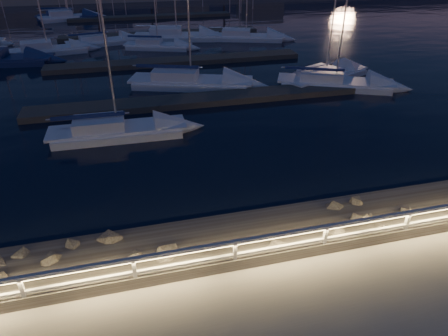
{
  "coord_description": "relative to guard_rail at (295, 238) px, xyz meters",
  "views": [
    {
      "loc": [
        -4.6,
        -8.86,
        8.84
      ],
      "look_at": [
        -1.33,
        4.0,
        1.24
      ],
      "focal_mm": 32.0,
      "sensor_mm": 36.0,
      "label": 1
    }
  ],
  "objects": [
    {
      "name": "ground",
      "position": [
        0.07,
        0.0,
        -0.77
      ],
      "size": [
        400.0,
        400.0,
        0.0
      ],
      "primitive_type": "plane",
      "color": "#9B958C",
      "rests_on": "ground"
    },
    {
      "name": "harbor_water",
      "position": [
        0.07,
        31.22,
        -1.74
      ],
      "size": [
        400.0,
        440.0,
        0.6
      ],
      "color": "black",
      "rests_on": "ground"
    },
    {
      "name": "guard_rail",
      "position": [
        0.0,
        0.0,
        0.0
      ],
      "size": [
        44.11,
        0.12,
        1.06
      ],
      "color": "silver",
      "rests_on": "ground"
    },
    {
      "name": "riprap",
      "position": [
        -4.62,
        1.25,
        -0.94
      ],
      "size": [
        29.08,
        2.84,
        1.32
      ],
      "color": "slate",
      "rests_on": "ground"
    },
    {
      "name": "floating_docks",
      "position": [
        0.07,
        32.5,
        -1.17
      ],
      "size": [
        22.0,
        36.0,
        0.4
      ],
      "color": "#544D46",
      "rests_on": "ground"
    },
    {
      "name": "sailboat_b",
      "position": [
        -5.44,
        12.0,
        -0.95
      ],
      "size": [
        7.43,
        2.4,
        12.55
      ],
      "rotation": [
        0.0,
        0.0,
        -0.02
      ],
      "color": "white",
      "rests_on": "ground"
    },
    {
      "name": "sailboat_c",
      "position": [
        -0.04,
        19.57,
        -0.92
      ],
      "size": [
        9.22,
        5.38,
        15.13
      ],
      "rotation": [
        0.0,
        0.0,
        -0.34
      ],
      "color": "white",
      "rests_on": "ground"
    },
    {
      "name": "sailboat_d",
      "position": [
        10.39,
        18.5,
        -0.97
      ],
      "size": [
        8.0,
        5.16,
        13.22
      ],
      "rotation": [
        0.0,
        0.0,
        0.42
      ],
      "color": "white",
      "rests_on": "ground"
    },
    {
      "name": "sailboat_e",
      "position": [
        -11.41,
        32.33,
        -0.92
      ],
      "size": [
        7.67,
        3.4,
        12.7
      ],
      "rotation": [
        0.0,
        0.0,
        0.17
      ],
      "color": "white",
      "rests_on": "ground"
    },
    {
      "name": "sailboat_g",
      "position": [
        -6.47,
        35.13,
        -0.98
      ],
      "size": [
        7.45,
        3.6,
        12.19
      ],
      "rotation": [
        0.0,
        0.0,
        0.22
      ],
      "color": "white",
      "rests_on": "ground"
    },
    {
      "name": "sailboat_h",
      "position": [
        10.2,
        16.83,
        -0.96
      ],
      "size": [
        8.48,
        5.58,
        14.04
      ],
      "rotation": [
        0.0,
        0.0,
        -0.44
      ],
      "color": "white",
      "rests_on": "ground"
    },
    {
      "name": "sailboat_j",
      "position": [
        -1.11,
        31.88,
        -0.98
      ],
      "size": [
        6.78,
        3.98,
        11.19
      ],
      "rotation": [
        0.0,
        0.0,
        -0.35
      ],
      "color": "white",
      "rests_on": "ground"
    },
    {
      "name": "sailboat_k",
      "position": [
        1.25,
        35.63,
        -0.91
      ],
      "size": [
        9.42,
        4.6,
        15.41
      ],
      "rotation": [
        0.0,
        0.0,
        -0.22
      ],
      "color": "white",
      "rests_on": "ground"
    },
    {
      "name": "sailboat_l",
      "position": [
        8.49,
        33.63,
        -0.96
      ],
      "size": [
        8.55,
        4.91,
        13.97
      ],
      "rotation": [
        0.0,
        0.0,
        -0.33
      ],
      "color": "white",
      "rests_on": "ground"
    },
    {
      "name": "sailboat_m",
      "position": [
        -10.96,
        51.14,
        -0.91
      ],
      "size": [
        8.1,
        4.15,
        13.36
      ],
      "rotation": [
        0.0,
        0.0,
        0.25
      ],
      "color": "white",
      "rests_on": "ground"
    },
    {
      "name": "sailboat_n",
      "position": [
        -11.2,
        51.95,
        -0.92
      ],
      "size": [
        8.42,
        3.91,
        13.85
      ],
      "rotation": [
        0.0,
        0.0,
        -0.19
      ],
      "color": "navy",
      "rests_on": "ground"
    }
  ]
}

